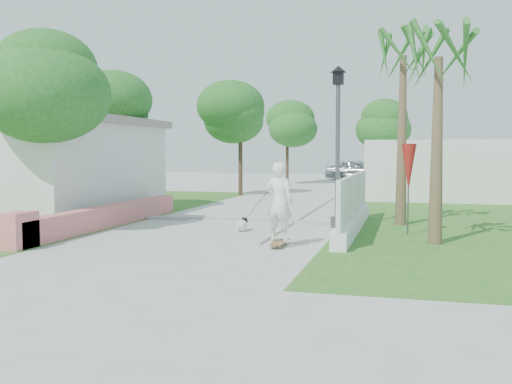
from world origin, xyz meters
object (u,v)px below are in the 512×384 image
(parked_car, at_px, (357,170))
(skateboarder, at_px, (260,206))
(street_lamp, at_px, (338,140))
(dog, at_px, (242,225))
(patio_umbrella, at_px, (409,168))
(bollard, at_px, (278,193))

(parked_car, bearing_deg, skateboarder, -170.74)
(street_lamp, height_order, parked_car, street_lamp)
(skateboarder, bearing_deg, dog, -38.63)
(patio_umbrella, bearing_deg, street_lamp, 152.24)
(skateboarder, distance_m, dog, 1.33)
(dog, distance_m, parked_car, 28.16)
(patio_umbrella, distance_m, skateboarder, 3.92)
(street_lamp, height_order, bollard, street_lamp)
(street_lamp, xyz_separation_m, skateboarder, (-1.50, -2.76, -1.61))
(bollard, distance_m, dog, 6.33)
(street_lamp, bearing_deg, dog, -140.91)
(street_lamp, bearing_deg, parked_car, 93.69)
(skateboarder, relative_size, dog, 3.94)
(dog, bearing_deg, parked_car, 90.27)
(patio_umbrella, bearing_deg, parked_car, 97.50)
(street_lamp, height_order, dog, street_lamp)
(parked_car, bearing_deg, street_lamp, -167.45)
(street_lamp, relative_size, skateboarder, 1.84)
(street_lamp, xyz_separation_m, parked_car, (-1.70, 26.35, -1.64))
(skateboarder, distance_m, parked_car, 29.11)
(bollard, bearing_deg, patio_umbrella, -50.09)
(bollard, bearing_deg, dog, -85.59)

